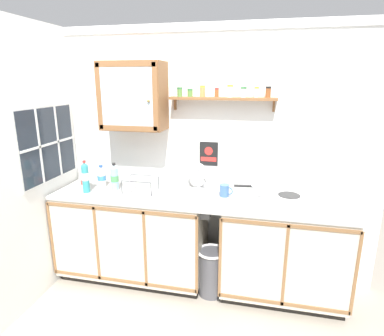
{
  "coord_description": "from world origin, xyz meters",
  "views": [
    {
      "loc": [
        0.57,
        -2.26,
        1.94
      ],
      "look_at": [
        -0.06,
        0.55,
        1.15
      ],
      "focal_mm": 30.08,
      "sensor_mm": 36.0,
      "label": 1
    }
  ],
  "objects_px": {
    "sink": "(191,198)",
    "wall_cabinet": "(133,96)",
    "bottle_water_blue_1": "(115,178)",
    "bottle_opaque_white_3": "(102,177)",
    "mug": "(225,191)",
    "saucepan": "(262,189)",
    "warning_sign": "(209,154)",
    "hot_plate_stove": "(276,198)",
    "dish_rack": "(139,190)",
    "bottle_water_clear_2": "(84,179)",
    "trash_bin": "(211,271)",
    "bottle_detergent_teal_0": "(85,177)"
  },
  "relations": [
    {
      "from": "bottle_water_clear_2",
      "to": "wall_cabinet",
      "type": "height_order",
      "value": "wall_cabinet"
    },
    {
      "from": "mug",
      "to": "bottle_detergent_teal_0",
      "type": "bearing_deg",
      "value": -172.28
    },
    {
      "from": "hot_plate_stove",
      "to": "dish_rack",
      "type": "relative_size",
      "value": 1.53
    },
    {
      "from": "dish_rack",
      "to": "warning_sign",
      "type": "distance_m",
      "value": 0.74
    },
    {
      "from": "saucepan",
      "to": "bottle_opaque_white_3",
      "type": "relative_size",
      "value": 1.6
    },
    {
      "from": "warning_sign",
      "to": "trash_bin",
      "type": "distance_m",
      "value": 1.1
    },
    {
      "from": "dish_rack",
      "to": "trash_bin",
      "type": "bearing_deg",
      "value": -8.24
    },
    {
      "from": "hot_plate_stove",
      "to": "bottle_water_clear_2",
      "type": "distance_m",
      "value": 1.82
    },
    {
      "from": "bottle_opaque_white_3",
      "to": "bottle_detergent_teal_0",
      "type": "bearing_deg",
      "value": -110.79
    },
    {
      "from": "bottle_water_blue_1",
      "to": "bottle_water_clear_2",
      "type": "distance_m",
      "value": 0.31
    },
    {
      "from": "sink",
      "to": "dish_rack",
      "type": "xyz_separation_m",
      "value": [
        -0.49,
        -0.04,
        0.06
      ]
    },
    {
      "from": "saucepan",
      "to": "wall_cabinet",
      "type": "bearing_deg",
      "value": 176.44
    },
    {
      "from": "bottle_water_clear_2",
      "to": "dish_rack",
      "type": "height_order",
      "value": "bottle_water_clear_2"
    },
    {
      "from": "sink",
      "to": "wall_cabinet",
      "type": "distance_m",
      "value": 1.08
    },
    {
      "from": "sink",
      "to": "wall_cabinet",
      "type": "height_order",
      "value": "wall_cabinet"
    },
    {
      "from": "hot_plate_stove",
      "to": "saucepan",
      "type": "distance_m",
      "value": 0.14
    },
    {
      "from": "bottle_water_blue_1",
      "to": "wall_cabinet",
      "type": "relative_size",
      "value": 0.43
    },
    {
      "from": "bottle_water_clear_2",
      "to": "wall_cabinet",
      "type": "bearing_deg",
      "value": 15.6
    },
    {
      "from": "hot_plate_stove",
      "to": "bottle_detergent_teal_0",
      "type": "distance_m",
      "value": 1.75
    },
    {
      "from": "hot_plate_stove",
      "to": "warning_sign",
      "type": "bearing_deg",
      "value": 159.09
    },
    {
      "from": "hot_plate_stove",
      "to": "trash_bin",
      "type": "bearing_deg",
      "value": -165.71
    },
    {
      "from": "sink",
      "to": "trash_bin",
      "type": "distance_m",
      "value": 0.7
    },
    {
      "from": "saucepan",
      "to": "bottle_opaque_white_3",
      "type": "bearing_deg",
      "value": 179.14
    },
    {
      "from": "saucepan",
      "to": "mug",
      "type": "distance_m",
      "value": 0.34
    },
    {
      "from": "saucepan",
      "to": "bottle_detergent_teal_0",
      "type": "height_order",
      "value": "bottle_detergent_teal_0"
    },
    {
      "from": "saucepan",
      "to": "bottle_water_blue_1",
      "type": "xyz_separation_m",
      "value": [
        -1.39,
        -0.03,
        0.02
      ]
    },
    {
      "from": "bottle_water_clear_2",
      "to": "bottle_opaque_white_3",
      "type": "relative_size",
      "value": 0.98
    },
    {
      "from": "bottle_water_clear_2",
      "to": "bottle_opaque_white_3",
      "type": "bearing_deg",
      "value": 31.71
    },
    {
      "from": "saucepan",
      "to": "bottle_water_clear_2",
      "type": "distance_m",
      "value": 1.7
    },
    {
      "from": "bottle_water_blue_1",
      "to": "bottle_opaque_white_3",
      "type": "relative_size",
      "value": 1.19
    },
    {
      "from": "bottle_water_clear_2",
      "to": "wall_cabinet",
      "type": "xyz_separation_m",
      "value": [
        0.49,
        0.14,
        0.79
      ]
    },
    {
      "from": "mug",
      "to": "warning_sign",
      "type": "distance_m",
      "value": 0.4
    },
    {
      "from": "bottle_detergent_teal_0",
      "to": "trash_bin",
      "type": "relative_size",
      "value": 0.69
    },
    {
      "from": "saucepan",
      "to": "dish_rack",
      "type": "relative_size",
      "value": 1.15
    },
    {
      "from": "trash_bin",
      "to": "bottle_water_blue_1",
      "type": "bearing_deg",
      "value": 172.46
    },
    {
      "from": "hot_plate_stove",
      "to": "saucepan",
      "type": "height_order",
      "value": "saucepan"
    },
    {
      "from": "bottle_detergent_teal_0",
      "to": "dish_rack",
      "type": "distance_m",
      "value": 0.52
    },
    {
      "from": "mug",
      "to": "bottle_opaque_white_3",
      "type": "bearing_deg",
      "value": 179.87
    },
    {
      "from": "mug",
      "to": "saucepan",
      "type": "bearing_deg",
      "value": -3.52
    },
    {
      "from": "bottle_detergent_teal_0",
      "to": "wall_cabinet",
      "type": "distance_m",
      "value": 0.88
    },
    {
      "from": "dish_rack",
      "to": "trash_bin",
      "type": "xyz_separation_m",
      "value": [
        0.72,
        -0.1,
        -0.71
      ]
    },
    {
      "from": "hot_plate_stove",
      "to": "dish_rack",
      "type": "xyz_separation_m",
      "value": [
        -1.25,
        -0.03,
        -0.0
      ]
    },
    {
      "from": "saucepan",
      "to": "dish_rack",
      "type": "bearing_deg",
      "value": -177.29
    },
    {
      "from": "bottle_detergent_teal_0",
      "to": "bottle_opaque_white_3",
      "type": "distance_m",
      "value": 0.2
    },
    {
      "from": "trash_bin",
      "to": "warning_sign",
      "type": "bearing_deg",
      "value": 105.42
    },
    {
      "from": "bottle_water_clear_2",
      "to": "dish_rack",
      "type": "bearing_deg",
      "value": 0.91
    },
    {
      "from": "bottle_opaque_white_3",
      "to": "dish_rack",
      "type": "distance_m",
      "value": 0.44
    },
    {
      "from": "bottle_detergent_teal_0",
      "to": "bottle_opaque_white_3",
      "type": "height_order",
      "value": "bottle_detergent_teal_0"
    },
    {
      "from": "bottle_water_blue_1",
      "to": "bottle_opaque_white_3",
      "type": "height_order",
      "value": "bottle_water_blue_1"
    },
    {
      "from": "sink",
      "to": "bottle_water_clear_2",
      "type": "bearing_deg",
      "value": -177.42
    }
  ]
}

